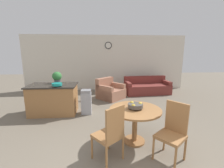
{
  "coord_description": "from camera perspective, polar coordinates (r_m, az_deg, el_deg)",
  "views": [
    {
      "loc": [
        -0.27,
        -1.76,
        1.82
      ],
      "look_at": [
        0.07,
        2.58,
        0.93
      ],
      "focal_mm": 24.0,
      "sensor_mm": 36.0,
      "label": 1
    }
  ],
  "objects": [
    {
      "name": "kitchen_island",
      "position": [
        4.93,
        -21.32,
        -5.33
      ],
      "size": [
        1.4,
        0.84,
        0.9
      ],
      "color": "#9E6B3D",
      "rests_on": "ground_plane"
    },
    {
      "name": "dining_table",
      "position": [
        3.14,
        8.75,
        -12.1
      ],
      "size": [
        1.04,
        1.04,
        0.73
      ],
      "color": "#9E6B3D",
      "rests_on": "ground_plane"
    },
    {
      "name": "trash_bin",
      "position": [
        4.66,
        -9.74,
        -6.74
      ],
      "size": [
        0.3,
        0.28,
        0.74
      ],
      "color": "#9E9EA3",
      "rests_on": "ground_plane"
    },
    {
      "name": "couch",
      "position": [
        7.1,
        13.1,
        -1.32
      ],
      "size": [
        2.06,
        1.03,
        0.77
      ],
      "rotation": [
        0.0,
        0.0,
        0.07
      ],
      "color": "maroon",
      "rests_on": "ground_plane"
    },
    {
      "name": "dining_chair_near_left",
      "position": [
        2.6,
        -0.52,
        -17.85
      ],
      "size": [
        0.59,
        0.59,
        1.01
      ],
      "rotation": [
        0.0,
        0.0,
        6.96
      ],
      "color": "#9E6B3D",
      "rests_on": "ground_plane"
    },
    {
      "name": "armchair",
      "position": [
        6.17,
        -0.73,
        -2.87
      ],
      "size": [
        1.27,
        1.27,
        0.82
      ],
      "rotation": [
        0.0,
        0.0,
        0.78
      ],
      "color": "#A87056",
      "rests_on": "ground_plane"
    },
    {
      "name": "potted_plant",
      "position": [
        4.97,
        -20.21,
        2.52
      ],
      "size": [
        0.28,
        0.28,
        0.37
      ],
      "color": "#4C4C51",
      "rests_on": "kitchen_island"
    },
    {
      "name": "teal_bowl",
      "position": [
        4.53,
        -20.23,
        -0.13
      ],
      "size": [
        0.28,
        0.28,
        0.1
      ],
      "color": "teal",
      "rests_on": "kitchen_island"
    },
    {
      "name": "dining_chair_near_right",
      "position": [
        2.88,
        22.19,
        -15.74
      ],
      "size": [
        0.59,
        0.59,
        1.01
      ],
      "rotation": [
        0.0,
        0.0,
        8.53
      ],
      "color": "#9E6B3D",
      "rests_on": "ground_plane"
    },
    {
      "name": "fruit_bowl",
      "position": [
        3.06,
        8.87,
        -8.07
      ],
      "size": [
        0.3,
        0.3,
        0.13
      ],
      "color": "#4C4742",
      "rests_on": "dining_table"
    },
    {
      "name": "wall_back",
      "position": [
        7.56,
        -2.41,
        8.03
      ],
      "size": [
        8.0,
        0.09,
        2.7
      ],
      "color": "silver",
      "rests_on": "ground_plane"
    }
  ]
}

